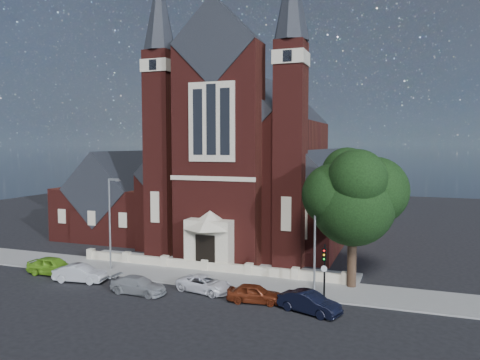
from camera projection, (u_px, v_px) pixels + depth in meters
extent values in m
plane|color=black|center=(239.00, 250.00, 48.67)|extent=(120.00, 120.00, 0.00)
cube|color=gray|center=(196.00, 277.00, 38.82)|extent=(60.00, 5.00, 0.12)
cube|color=gray|center=(215.00, 266.00, 42.57)|extent=(26.00, 3.00, 0.14)
cube|color=#AFA88B|center=(206.00, 271.00, 40.70)|extent=(24.00, 0.40, 0.90)
cube|color=#4A1713|center=(267.00, 177.00, 57.51)|extent=(10.00, 30.00, 14.00)
cube|color=black|center=(267.00, 120.00, 56.98)|extent=(10.00, 30.20, 10.00)
cube|color=#4A1713|center=(208.00, 200.00, 59.35)|extent=(5.00, 26.00, 8.00)
cube|color=#4A1713|center=(326.00, 205.00, 54.26)|extent=(5.00, 26.00, 8.00)
cube|color=black|center=(208.00, 168.00, 59.04)|extent=(5.01, 26.20, 5.01)
cube|color=black|center=(327.00, 171.00, 53.95)|extent=(5.01, 26.20, 5.01)
cube|color=#4A1713|center=(218.00, 156.00, 42.75)|extent=(8.00, 3.00, 20.00)
cube|color=black|center=(218.00, 44.00, 41.99)|extent=(8.00, 3.20, 8.00)
cube|color=#AFA88B|center=(212.00, 122.00, 41.07)|extent=(4.40, 0.15, 7.00)
cube|color=black|center=(211.00, 120.00, 40.99)|extent=(0.90, 0.08, 6.20)
cube|color=#AFA88B|center=(210.00, 244.00, 41.47)|extent=(4.20, 2.00, 4.40)
cube|color=black|center=(205.00, 253.00, 40.53)|extent=(1.80, 0.12, 3.20)
cone|color=#AFA88B|center=(210.00, 219.00, 41.30)|extent=(4.60, 4.60, 1.60)
cube|color=#4A1713|center=(161.00, 155.00, 45.89)|extent=(2.60, 2.60, 20.00)
cube|color=#AFA88B|center=(160.00, 67.00, 45.24)|extent=(2.80, 2.80, 1.20)
cone|color=black|center=(159.00, 9.00, 44.82)|extent=(3.20, 3.20, 8.00)
cube|color=#4A1713|center=(290.00, 156.00, 41.48)|extent=(2.60, 2.60, 20.00)
cube|color=#AFA88B|center=(291.00, 59.00, 40.83)|extent=(2.80, 2.80, 1.20)
cube|color=#4A1713|center=(124.00, 211.00, 56.68)|extent=(12.00, 12.00, 6.00)
cube|color=black|center=(123.00, 186.00, 56.45)|extent=(8.49, 12.20, 8.49)
cylinder|color=black|center=(352.00, 256.00, 35.80)|extent=(0.70, 0.70, 5.00)
sphere|color=black|center=(353.00, 204.00, 35.49)|extent=(6.40, 6.40, 6.40)
sphere|color=black|center=(357.00, 179.00, 34.08)|extent=(4.40, 4.40, 4.40)
cylinder|color=gray|center=(110.00, 225.00, 40.76)|extent=(0.16, 0.16, 8.00)
cube|color=gray|center=(114.00, 180.00, 40.29)|extent=(1.00, 0.15, 0.18)
cube|color=gray|center=(118.00, 181.00, 40.16)|extent=(0.35, 0.22, 0.12)
cylinder|color=gray|center=(315.00, 239.00, 34.66)|extent=(0.16, 0.16, 8.00)
cube|color=gray|center=(322.00, 186.00, 34.18)|extent=(1.00, 0.15, 0.18)
cube|color=gray|center=(328.00, 187.00, 34.05)|extent=(0.35, 0.22, 0.12)
cylinder|color=black|center=(324.00, 272.00, 33.06)|extent=(0.14, 0.14, 4.00)
cube|color=black|center=(324.00, 255.00, 32.82)|extent=(0.28, 0.22, 0.90)
sphere|color=red|center=(324.00, 251.00, 32.68)|extent=(0.14, 0.14, 0.14)
sphere|color=#CC8C0C|center=(324.00, 255.00, 32.70)|extent=(0.14, 0.14, 0.14)
sphere|color=#0C9919|center=(324.00, 259.00, 32.72)|extent=(0.14, 0.14, 0.14)
imported|color=#6CAC22|center=(53.00, 266.00, 39.50)|extent=(4.54, 1.89, 1.54)
imported|color=#B1B4B9|center=(80.00, 273.00, 37.49)|extent=(4.39, 2.07, 1.39)
imported|color=#919598|center=(138.00, 285.00, 34.55)|extent=(4.43, 1.97, 1.26)
imported|color=white|center=(205.00, 284.00, 34.93)|extent=(4.72, 2.86, 1.22)
imported|color=#632411|center=(254.00, 293.00, 32.60)|extent=(3.98, 1.98, 1.30)
imported|color=black|center=(309.00, 303.00, 30.58)|extent=(4.46, 2.79, 1.39)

